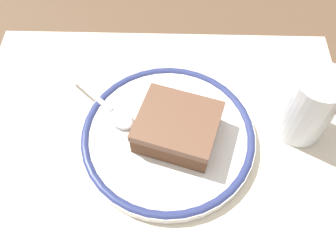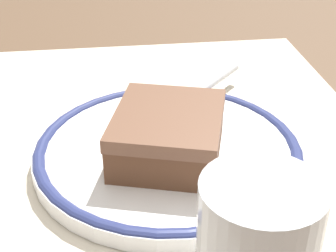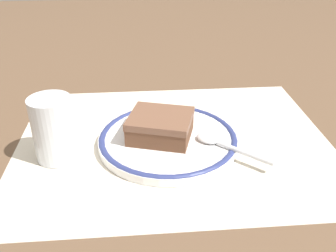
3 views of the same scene
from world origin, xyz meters
name	(u,v)px [view 1 (image 1 of 3)]	position (x,y,z in m)	size (l,w,h in m)	color
ground_plane	(160,145)	(0.00, 0.00, 0.00)	(2.40, 2.40, 0.00)	brown
placemat	(160,145)	(0.00, 0.00, 0.00)	(0.51, 0.41, 0.00)	beige
plate	(168,136)	(-0.01, -0.01, 0.01)	(0.23, 0.23, 0.02)	white
cake_slice	(178,127)	(-0.02, -0.01, 0.03)	(0.12, 0.11, 0.04)	brown
spoon	(109,108)	(0.07, -0.04, 0.02)	(0.11, 0.10, 0.01)	silver
cup	(307,109)	(-0.18, -0.03, 0.04)	(0.06, 0.06, 0.10)	silver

